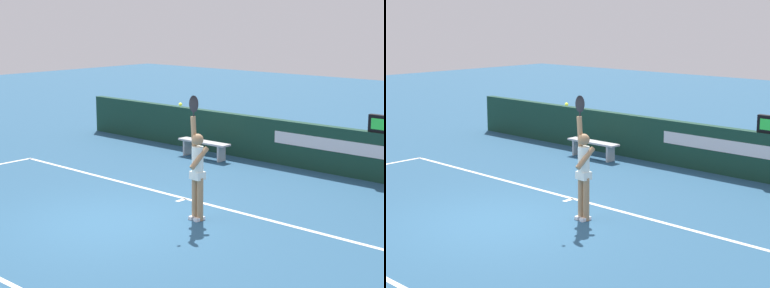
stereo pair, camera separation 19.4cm
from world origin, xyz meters
The scene contains 6 objects.
ground_plane centered at (0.00, 0.00, 0.00)m, with size 60.00×60.00×0.00m, color #255072.
court_lines centered at (0.00, -0.29, 0.00)m, with size 12.39×5.38×0.00m.
back_wall centered at (0.00, 6.65, 0.62)m, with size 16.47×0.25×1.24m.
tennis_player centered at (1.19, 1.38, 1.06)m, with size 0.47×0.48×2.55m.
tennis_ball centered at (0.95, 1.15, 2.36)m, with size 0.07×0.07×0.07m.
courtside_bench_near centered at (-2.46, 5.75, 0.39)m, with size 1.72×0.36×0.50m.
Camera 2 is at (9.65, -7.80, 4.09)m, focal length 60.14 mm.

